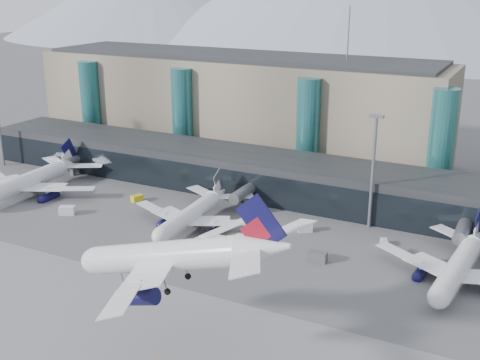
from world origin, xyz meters
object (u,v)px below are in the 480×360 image
Objects in this scene: hero_jet at (183,250)px; jet_parked_left at (36,174)px; lightmast_mid at (373,166)px; jet_parked_mid at (196,206)px; jet_parked_right at (462,256)px; veh_c at (318,256)px; veh_d at (305,228)px; veh_b at (137,198)px; veh_h at (236,241)px; veh_g at (384,243)px; veh_a at (67,210)px.

jet_parked_left is at bearing 150.20° from hero_jet.
lightmast_mid reaches higher than jet_parked_mid.
jet_parked_right is 9.40× the size of veh_c.
veh_b is at bearing 147.78° from veh_d.
lightmast_mid is 6.90× the size of veh_h.
hero_jet is at bearing -99.24° from lightmast_mid.
veh_d is at bearing -86.77° from jet_parked_left.
lightmast_mid is at bearing -59.42° from veh_b.
veh_g is at bearing -31.93° from veh_d.
jet_parked_mid is at bearing -9.23° from veh_a.
veh_b is 52.99m from veh_c.
lightmast_mid reaches higher than veh_b.
lightmast_mid is 0.75× the size of jet_parked_right.
veh_a is at bearing 104.07° from jet_parked_mid.
veh_d is at bearing -9.62° from veh_a.
veh_g is (9.78, 13.19, -0.35)m from veh_c.
veh_a is at bearing 134.80° from veh_h.
jet_parked_right is 34.32m from veh_d.
jet_parked_right is at bearing -73.70° from veh_b.
hero_jet is 43.43m from veh_c.
veh_b is at bearing 30.96° from veh_a.
veh_d is (23.67, 6.80, -3.18)m from jet_parked_mid.
veh_b is at bearing -169.73° from lightmast_mid.
jet_parked_right is at bearing 56.96° from hero_jet.
veh_b is at bearing -109.25° from veh_g.
hero_jet is 88.19m from jet_parked_left.
veh_b is at bearing 133.94° from hero_jet.
jet_parked_right reaches higher than veh_c.
jet_parked_mid is 14.77× the size of veh_g.
jet_parked_left is 10.80× the size of veh_a.
veh_a is 1.57× the size of veh_g.
jet_parked_mid is 10.47× the size of veh_d.
lightmast_mid is 7.99× the size of veh_d.
hero_jet is at bearing -153.45° from jet_parked_mid.
veh_d is at bearing 119.55° from veh_c.
jet_parked_right is (21.63, -15.61, -10.24)m from lightmast_mid.
jet_parked_left is 21.25m from veh_a.
veh_b is (9.45, 14.61, -0.19)m from veh_a.
jet_parked_left is 28.93m from veh_b.
jet_parked_right is (105.89, -0.18, -0.51)m from jet_parked_left.
jet_parked_left is 1.15× the size of jet_parked_mid.
jet_parked_right is 18.11m from veh_g.
veh_a reaches higher than veh_d.
veh_h is at bearing 103.66° from jet_parked_right.
veh_d is at bearing 3.50° from veh_h.
jet_parked_left is at bearing 127.37° from veh_a.
veh_b is (-46.15, 50.90, -17.02)m from hero_jet.
veh_c is at bearing -96.26° from jet_parked_left.
veh_b is at bearing -81.37° from jet_parked_left.
hero_jet is at bearing -123.52° from jet_parked_left.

